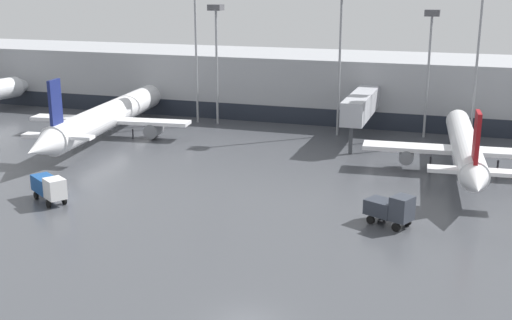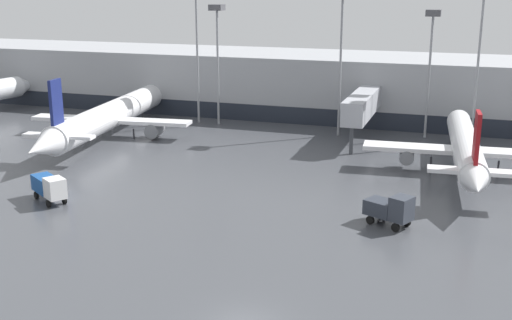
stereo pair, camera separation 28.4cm
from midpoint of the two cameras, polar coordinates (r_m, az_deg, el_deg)
terminal_building at (r=95.24m, az=11.66°, el=6.29°), size 160.00×30.43×9.00m
parked_jet_2 at (r=84.70m, az=-12.69°, el=3.90°), size 21.29×39.51×9.28m
parked_jet_3 at (r=69.46m, az=18.23°, el=1.14°), size 20.89×31.50×8.53m
service_truck_0 at (r=60.80m, az=-17.77°, el=-2.23°), size 4.83×3.89×2.51m
service_truck_2 at (r=53.39m, az=12.02°, el=-4.26°), size 4.25×3.29×2.70m
apron_light_mast_1 at (r=82.57m, az=19.67°, el=12.97°), size 1.80×1.80×21.81m
apron_light_mast_2 at (r=88.69m, az=-3.38°, el=11.53°), size 1.80×1.80×16.39m
apron_light_mast_3 at (r=89.97m, az=-5.25°, el=13.17°), size 1.80×1.80×20.09m
apron_light_mast_4 at (r=83.35m, az=15.46°, el=10.58°), size 1.80×1.80×16.02m
apron_light_mast_5 at (r=82.22m, az=7.75°, el=12.08°), size 1.80×1.80×18.38m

